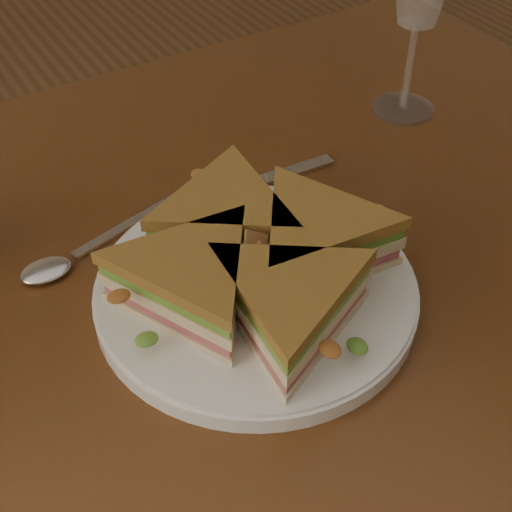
{
  "coord_description": "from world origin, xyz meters",
  "views": [
    {
      "loc": [
        -0.19,
        -0.44,
        1.21
      ],
      "look_at": [
        0.04,
        -0.06,
        0.8
      ],
      "focal_mm": 50.0,
      "sensor_mm": 36.0,
      "label": 1
    }
  ],
  "objects_px": {
    "table": "(193,347)",
    "spoon": "(67,259)",
    "sandwich_wedges": "(256,260)",
    "knife": "(239,189)",
    "plate": "(256,291)"
  },
  "relations": [
    {
      "from": "plate",
      "to": "spoon",
      "type": "height_order",
      "value": "plate"
    },
    {
      "from": "spoon",
      "to": "knife",
      "type": "distance_m",
      "value": 0.19
    },
    {
      "from": "knife",
      "to": "table",
      "type": "bearing_deg",
      "value": -137.04
    },
    {
      "from": "table",
      "to": "spoon",
      "type": "distance_m",
      "value": 0.15
    },
    {
      "from": "sandwich_wedges",
      "to": "spoon",
      "type": "xyz_separation_m",
      "value": [
        -0.13,
        0.13,
        -0.04
      ]
    },
    {
      "from": "spoon",
      "to": "knife",
      "type": "height_order",
      "value": "spoon"
    },
    {
      "from": "plate",
      "to": "sandwich_wedges",
      "type": "height_order",
      "value": "sandwich_wedges"
    },
    {
      "from": "plate",
      "to": "table",
      "type": "bearing_deg",
      "value": 126.32
    },
    {
      "from": "plate",
      "to": "sandwich_wedges",
      "type": "relative_size",
      "value": 0.99
    },
    {
      "from": "table",
      "to": "spoon",
      "type": "height_order",
      "value": "spoon"
    },
    {
      "from": "spoon",
      "to": "knife",
      "type": "relative_size",
      "value": 0.84
    },
    {
      "from": "spoon",
      "to": "sandwich_wedges",
      "type": "bearing_deg",
      "value": -60.14
    },
    {
      "from": "table",
      "to": "sandwich_wedges",
      "type": "height_order",
      "value": "sandwich_wedges"
    },
    {
      "from": "sandwich_wedges",
      "to": "knife",
      "type": "height_order",
      "value": "sandwich_wedges"
    },
    {
      "from": "plate",
      "to": "knife",
      "type": "distance_m",
      "value": 0.16
    }
  ]
}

